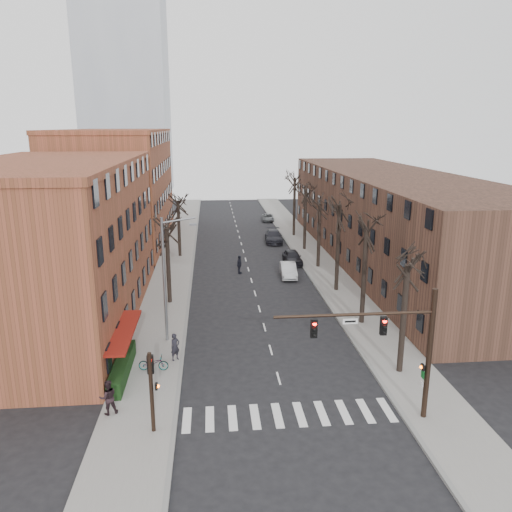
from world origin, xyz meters
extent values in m
plane|color=black|center=(0.00, 0.00, 0.00)|extent=(160.00, 160.00, 0.00)
cube|color=gray|center=(-8.00, 35.00, 0.07)|extent=(4.00, 90.00, 0.15)
cube|color=gray|center=(8.00, 35.00, 0.07)|extent=(4.00, 90.00, 0.15)
cube|color=brown|center=(-16.00, 15.00, 6.00)|extent=(12.00, 26.00, 12.00)
cube|color=brown|center=(-16.00, 44.00, 7.00)|extent=(12.00, 28.00, 14.00)
cube|color=#533326|center=(16.00, 30.00, 5.00)|extent=(12.00, 50.00, 10.00)
cube|color=#B2B7BF|center=(-22.00, 95.00, 30.00)|extent=(18.00, 18.00, 60.00)
cube|color=maroon|center=(-9.40, 6.00, 0.00)|extent=(1.20, 7.00, 0.15)
cube|color=#193512|center=(-9.50, 5.00, 0.65)|extent=(0.80, 6.00, 1.00)
cylinder|color=black|center=(7.00, -1.00, 3.60)|extent=(0.28, 0.28, 7.20)
cylinder|color=black|center=(3.00, -1.00, 6.00)|extent=(8.00, 0.16, 0.16)
cube|color=black|center=(4.50, -1.00, 5.35)|extent=(0.32, 0.22, 0.95)
cube|color=black|center=(1.00, -1.00, 5.35)|extent=(0.32, 0.22, 0.95)
cube|color=silver|center=(2.80, -1.00, 5.65)|extent=(0.75, 0.04, 0.28)
cube|color=black|center=(6.72, -1.00, 3.00)|extent=(0.12, 0.30, 0.30)
cylinder|color=black|center=(-7.00, -1.00, 2.20)|extent=(0.20, 0.20, 4.40)
cube|color=black|center=(-7.00, -0.82, 3.70)|extent=(0.32, 0.22, 0.95)
cube|color=black|center=(-6.75, -1.00, 2.60)|extent=(0.12, 0.30, 0.30)
cylinder|color=slate|center=(-7.20, 10.00, 4.50)|extent=(0.20, 0.20, 9.00)
cylinder|color=slate|center=(-6.10, 10.00, 8.80)|extent=(2.39, 0.12, 0.46)
cube|color=slate|center=(-5.10, 10.00, 8.50)|extent=(0.50, 0.22, 0.14)
imported|color=#AFB3B6|center=(3.84, 24.90, 0.72)|extent=(1.77, 4.45, 1.44)
imported|color=black|center=(5.09, 29.94, 0.75)|extent=(1.93, 4.48, 1.51)
imported|color=black|center=(4.32, 40.55, 0.78)|extent=(2.55, 5.49, 1.55)
imported|color=slate|center=(5.30, 55.71, 0.57)|extent=(2.14, 4.18, 1.13)
imported|color=black|center=(-6.40, 6.80, 1.06)|extent=(0.79, 0.75, 1.81)
imported|color=black|center=(-9.51, 0.78, 1.11)|extent=(1.12, 1.00, 1.91)
imported|color=black|center=(-1.05, 26.49, 0.97)|extent=(0.90, 1.23, 1.95)
imported|color=gray|center=(-7.67, 5.48, 0.64)|extent=(1.92, 0.83, 0.98)
camera|label=1|loc=(-3.90, -23.33, 14.95)|focal=35.00mm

